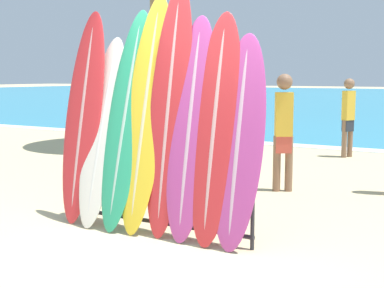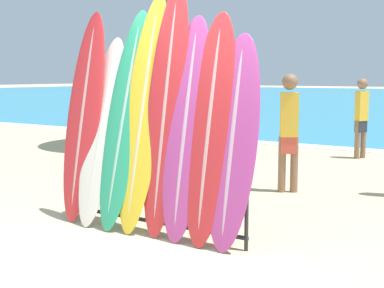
{
  "view_description": "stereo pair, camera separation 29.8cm",
  "coord_description": "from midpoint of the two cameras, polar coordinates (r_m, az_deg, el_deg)",
  "views": [
    {
      "loc": [
        2.75,
        -3.82,
        1.66
      ],
      "look_at": [
        -0.36,
        1.58,
        0.87
      ],
      "focal_mm": 50.0,
      "sensor_mm": 36.0,
      "label": 1
    },
    {
      "loc": [
        3.0,
        -3.67,
        1.66
      ],
      "look_at": [
        -0.36,
        1.58,
        0.87
      ],
      "focal_mm": 50.0,
      "sensor_mm": 36.0,
      "label": 2
    }
  ],
  "objects": [
    {
      "name": "surfboard_slot_1",
      "position": [
        6.07,
        -8.22,
        1.45
      ],
      "size": [
        0.49,
        0.66,
        2.11
      ],
      "color": "silver",
      "rests_on": "ground_plane"
    },
    {
      "name": "person_far_left",
      "position": [
        7.74,
        11.39,
        1.66
      ],
      "size": [
        0.29,
        0.26,
        1.69
      ],
      "rotation": [
        0.0,
        0.0,
        3.65
      ],
      "color": "#846047",
      "rests_on": "ground_plane"
    },
    {
      "name": "surfboard_slot_3",
      "position": [
        5.72,
        -3.7,
        3.35
      ],
      "size": [
        0.5,
        0.69,
        2.55
      ],
      "color": "yellow",
      "rests_on": "ground_plane"
    },
    {
      "name": "surfboard_slot_7",
      "position": [
        5.11,
        6.09,
        0.23
      ],
      "size": [
        0.52,
        0.49,
        2.08
      ],
      "color": "#B23D8E",
      "rests_on": "ground_plane"
    },
    {
      "name": "person_far_right",
      "position": [
        9.84,
        -2.98,
        3.01
      ],
      "size": [
        0.28,
        0.23,
        1.71
      ],
      "rotation": [
        0.0,
        0.0,
        0.33
      ],
      "color": "tan",
      "rests_on": "ground_plane"
    },
    {
      "name": "ground_plane",
      "position": [
        5.0,
        -4.65,
        -12.16
      ],
      "size": [
        160.0,
        160.0,
        0.0
      ],
      "primitive_type": "plane",
      "color": "#CCB789"
    },
    {
      "name": "surfboard_rack",
      "position": [
        5.69,
        -2.86,
        -4.92
      ],
      "size": [
        2.3,
        0.04,
        0.85
      ],
      "color": "#28282D",
      "rests_on": "ground_plane"
    },
    {
      "name": "surfboard_slot_0",
      "position": [
        6.25,
        -10.12,
        2.96
      ],
      "size": [
        0.51,
        0.57,
        2.41
      ],
      "color": "red",
      "rests_on": "ground_plane"
    },
    {
      "name": "person_mid_beach",
      "position": [
        11.32,
        18.34,
        2.95
      ],
      "size": [
        0.25,
        0.28,
        1.61
      ],
      "rotation": [
        0.0,
        0.0,
        4.19
      ],
      "color": "#846047",
      "rests_on": "ground_plane"
    },
    {
      "name": "surfboard_slot_2",
      "position": [
        5.88,
        -5.73,
        2.74
      ],
      "size": [
        0.49,
        0.75,
        2.4
      ],
      "color": "#289E70",
      "rests_on": "ground_plane"
    },
    {
      "name": "surfboard_slot_4",
      "position": [
        5.53,
        -1.26,
        3.64
      ],
      "size": [
        0.48,
        0.54,
        2.62
      ],
      "color": "red",
      "rests_on": "ground_plane"
    },
    {
      "name": "surfboard_slot_5",
      "position": [
        5.37,
        0.99,
        1.7
      ],
      "size": [
        0.51,
        0.54,
        2.28
      ],
      "color": "#B23D8E",
      "rests_on": "ground_plane"
    },
    {
      "name": "surfboard_slot_6",
      "position": [
        5.23,
        3.61,
        1.66
      ],
      "size": [
        0.5,
        0.55,
        2.3
      ],
      "color": "red",
      "rests_on": "ground_plane"
    }
  ]
}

